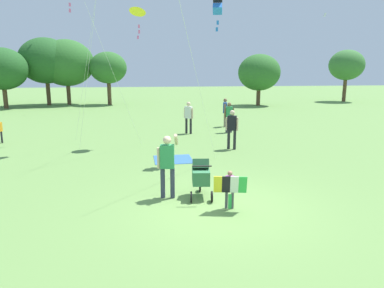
{
  "coord_description": "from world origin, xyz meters",
  "views": [
    {
      "loc": [
        -1.76,
        -7.98,
        3.29
      ],
      "look_at": [
        -0.5,
        1.33,
        1.3
      ],
      "focal_mm": 33.24,
      "sensor_mm": 36.0,
      "label": 1
    }
  ],
  "objects_px": {
    "kite_adult_black": "(217,4)",
    "picnic_blanket": "(173,159)",
    "stroller": "(201,174)",
    "kite_orange_delta": "(137,13)",
    "person_sitting_far": "(225,110)",
    "person_back_turned": "(229,115)",
    "child_with_butterfly_kite": "(230,186)",
    "person_red_shirt": "(232,126)",
    "person_adult_flyer": "(167,161)",
    "person_couple_left": "(189,115)"
  },
  "relations": [
    {
      "from": "person_couple_left",
      "to": "person_red_shirt",
      "type": "bearing_deg",
      "value": -71.23
    },
    {
      "from": "person_adult_flyer",
      "to": "person_red_shirt",
      "type": "height_order",
      "value": "person_adult_flyer"
    },
    {
      "from": "stroller",
      "to": "child_with_butterfly_kite",
      "type": "bearing_deg",
      "value": -60.03
    },
    {
      "from": "person_sitting_far",
      "to": "person_couple_left",
      "type": "xyz_separation_m",
      "value": [
        -2.37,
        -1.96,
        0.0
      ]
    },
    {
      "from": "person_red_shirt",
      "to": "picnic_blanket",
      "type": "xyz_separation_m",
      "value": [
        -2.56,
        -1.41,
        -0.96
      ]
    },
    {
      "from": "person_sitting_far",
      "to": "person_couple_left",
      "type": "distance_m",
      "value": 3.08
    },
    {
      "from": "child_with_butterfly_kite",
      "to": "person_back_turned",
      "type": "relative_size",
      "value": 0.59
    },
    {
      "from": "person_red_shirt",
      "to": "person_sitting_far",
      "type": "bearing_deg",
      "value": 79.84
    },
    {
      "from": "person_couple_left",
      "to": "person_sitting_far",
      "type": "bearing_deg",
      "value": 39.68
    },
    {
      "from": "person_back_turned",
      "to": "picnic_blanket",
      "type": "distance_m",
      "value": 6.4
    },
    {
      "from": "person_adult_flyer",
      "to": "stroller",
      "type": "bearing_deg",
      "value": -1.83
    },
    {
      "from": "stroller",
      "to": "person_sitting_far",
      "type": "xyz_separation_m",
      "value": [
        3.21,
        11.24,
        0.36
      ]
    },
    {
      "from": "person_adult_flyer",
      "to": "kite_orange_delta",
      "type": "xyz_separation_m",
      "value": [
        -0.73,
        6.93,
        4.57
      ]
    },
    {
      "from": "picnic_blanket",
      "to": "kite_adult_black",
      "type": "bearing_deg",
      "value": -2.72
    },
    {
      "from": "child_with_butterfly_kite",
      "to": "person_couple_left",
      "type": "relative_size",
      "value": 0.57
    },
    {
      "from": "child_with_butterfly_kite",
      "to": "kite_adult_black",
      "type": "distance_m",
      "value": 6.92
    },
    {
      "from": "kite_adult_black",
      "to": "person_couple_left",
      "type": "height_order",
      "value": "kite_adult_black"
    },
    {
      "from": "kite_orange_delta",
      "to": "person_red_shirt",
      "type": "height_order",
      "value": "kite_orange_delta"
    },
    {
      "from": "child_with_butterfly_kite",
      "to": "kite_orange_delta",
      "type": "relative_size",
      "value": 0.16
    },
    {
      "from": "person_back_turned",
      "to": "picnic_blanket",
      "type": "height_order",
      "value": "person_back_turned"
    },
    {
      "from": "child_with_butterfly_kite",
      "to": "person_couple_left",
      "type": "distance_m",
      "value": 10.23
    },
    {
      "from": "stroller",
      "to": "person_red_shirt",
      "type": "height_order",
      "value": "person_red_shirt"
    },
    {
      "from": "child_with_butterfly_kite",
      "to": "person_red_shirt",
      "type": "relative_size",
      "value": 0.57
    },
    {
      "from": "stroller",
      "to": "person_sitting_far",
      "type": "bearing_deg",
      "value": 74.05
    },
    {
      "from": "child_with_butterfly_kite",
      "to": "person_red_shirt",
      "type": "distance_m",
      "value": 6.55
    },
    {
      "from": "stroller",
      "to": "kite_orange_delta",
      "type": "xyz_separation_m",
      "value": [
        -1.59,
        6.96,
        4.96
      ]
    },
    {
      "from": "person_sitting_far",
      "to": "child_with_butterfly_kite",
      "type": "bearing_deg",
      "value": -102.35
    },
    {
      "from": "person_adult_flyer",
      "to": "stroller",
      "type": "xyz_separation_m",
      "value": [
        0.86,
        -0.03,
        -0.38
      ]
    },
    {
      "from": "kite_adult_black",
      "to": "picnic_blanket",
      "type": "height_order",
      "value": "kite_adult_black"
    },
    {
      "from": "person_sitting_far",
      "to": "person_back_turned",
      "type": "xyz_separation_m",
      "value": [
        -0.22,
        -1.91,
        -0.03
      ]
    },
    {
      "from": "child_with_butterfly_kite",
      "to": "person_back_turned",
      "type": "distance_m",
      "value": 10.56
    },
    {
      "from": "person_couple_left",
      "to": "person_adult_flyer",
      "type": "bearing_deg",
      "value": -100.46
    },
    {
      "from": "kite_orange_delta",
      "to": "person_couple_left",
      "type": "height_order",
      "value": "kite_orange_delta"
    },
    {
      "from": "kite_adult_black",
      "to": "person_back_turned",
      "type": "distance_m",
      "value": 7.3
    },
    {
      "from": "person_back_turned",
      "to": "person_couple_left",
      "type": "bearing_deg",
      "value": -178.6
    },
    {
      "from": "kite_adult_black",
      "to": "stroller",
      "type": "bearing_deg",
      "value": -106.8
    },
    {
      "from": "kite_orange_delta",
      "to": "person_red_shirt",
      "type": "distance_m",
      "value": 6.14
    },
    {
      "from": "person_adult_flyer",
      "to": "person_back_turned",
      "type": "bearing_deg",
      "value": 67.46
    },
    {
      "from": "child_with_butterfly_kite",
      "to": "stroller",
      "type": "bearing_deg",
      "value": 119.97
    },
    {
      "from": "kite_adult_black",
      "to": "person_sitting_far",
      "type": "relative_size",
      "value": 3.6
    },
    {
      "from": "person_red_shirt",
      "to": "picnic_blanket",
      "type": "bearing_deg",
      "value": -151.18
    },
    {
      "from": "child_with_butterfly_kite",
      "to": "person_sitting_far",
      "type": "bearing_deg",
      "value": 77.65
    },
    {
      "from": "child_with_butterfly_kite",
      "to": "picnic_blanket",
      "type": "distance_m",
      "value": 5.04
    },
    {
      "from": "person_red_shirt",
      "to": "person_couple_left",
      "type": "relative_size",
      "value": 1.0
    },
    {
      "from": "person_back_turned",
      "to": "picnic_blanket",
      "type": "xyz_separation_m",
      "value": [
        -3.39,
        -5.35,
        -0.93
      ]
    },
    {
      "from": "person_red_shirt",
      "to": "picnic_blanket",
      "type": "distance_m",
      "value": 3.08
    },
    {
      "from": "kite_adult_black",
      "to": "person_sitting_far",
      "type": "xyz_separation_m",
      "value": [
        2.03,
        7.33,
        -4.51
      ]
    },
    {
      "from": "picnic_blanket",
      "to": "person_sitting_far",
      "type": "bearing_deg",
      "value": 63.55
    },
    {
      "from": "person_back_turned",
      "to": "person_sitting_far",
      "type": "bearing_deg",
      "value": 83.51
    },
    {
      "from": "child_with_butterfly_kite",
      "to": "picnic_blanket",
      "type": "relative_size",
      "value": 0.68
    }
  ]
}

